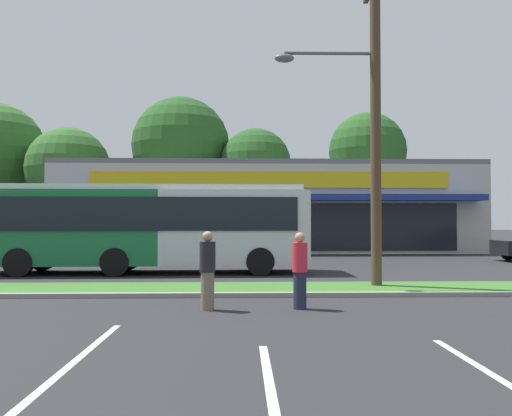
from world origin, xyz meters
The scene contains 15 objects.
grass_median centered at (0.00, 14.00, 0.06)m, with size 56.00×2.20×0.12m, color #386B28.
curb_lip centered at (0.00, 12.78, 0.06)m, with size 56.00×0.24×0.12m, color gray.
parking_stripe_0 centered at (-2.12, 6.81, 0.00)m, with size 0.12×4.80×0.01m, color silver.
parking_stripe_1 centered at (0.49, 5.15, 0.00)m, with size 0.12×4.80×0.01m, color silver.
storefront_building centered at (1.84, 35.62, 2.82)m, with size 26.22×12.59×5.63m.
tree_left centered at (-14.65, 44.52, 6.41)m, with size 7.08×7.08×9.96m.
tree_mid_left centered at (-5.01, 44.15, 8.37)m, with size 8.28×8.28×12.52m.
tree_mid centered at (1.31, 42.48, 6.63)m, with size 5.88×5.88×9.59m.
tree_mid_right centered at (10.53, 42.19, 7.70)m, with size 6.33×6.33×10.88m.
utility_pole centered at (3.83, 14.21, 5.01)m, with size 3.03×2.40×9.33m.
city_bus centered at (-3.38, 19.09, 1.77)m, with size 12.07×2.90×3.25m.
car_1 centered at (-10.51, 24.29, 0.78)m, with size 4.25×1.86×1.49m.
car_2 centered at (-2.33, 24.08, 0.81)m, with size 4.64×1.99×1.57m.
pedestrian_near_bench centered at (-0.57, 10.87, 0.86)m, with size 0.34×0.34×1.71m.
pedestrian_by_pole centered at (1.44, 10.96, 0.84)m, with size 0.34×0.34×1.68m.
Camera 1 is at (0.16, -0.53, 1.91)m, focal length 36.81 mm.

